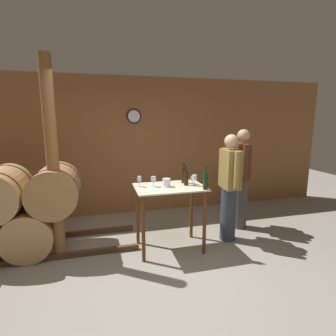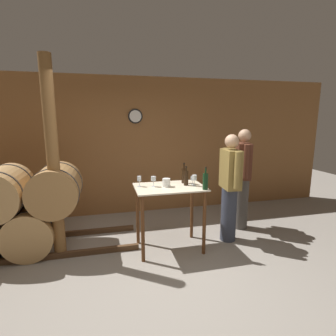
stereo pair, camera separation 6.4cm
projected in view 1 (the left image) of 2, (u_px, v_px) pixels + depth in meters
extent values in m
plane|color=gray|center=(169.00, 284.00, 3.06)|extent=(14.00, 14.00, 0.00)
cube|color=brown|center=(136.00, 147.00, 5.22)|extent=(8.40, 0.05, 2.70)
cylinder|color=black|center=(134.00, 116.00, 5.06)|extent=(0.28, 0.03, 0.28)
cylinder|color=white|center=(134.00, 116.00, 5.05)|extent=(0.23, 0.01, 0.23)
cylinder|color=tan|center=(33.00, 229.00, 3.78)|extent=(0.67, 0.87, 0.67)
cylinder|color=#38383D|center=(28.00, 237.00, 3.53)|extent=(0.69, 0.03, 0.69)
cylinder|color=#38383D|center=(37.00, 222.00, 4.03)|extent=(0.69, 0.03, 0.69)
cylinder|color=tan|center=(1.00, 193.00, 3.59)|extent=(0.67, 0.87, 0.67)
cylinder|color=#38383D|center=(7.00, 188.00, 3.83)|extent=(0.69, 0.03, 0.69)
cylinder|color=#9E7242|center=(56.00, 189.00, 3.76)|extent=(0.67, 0.87, 0.67)
cylinder|color=#38383D|center=(53.00, 194.00, 3.51)|extent=(0.69, 0.03, 0.69)
cylinder|color=#38383D|center=(58.00, 185.00, 4.01)|extent=(0.69, 0.03, 0.69)
cube|color=beige|center=(170.00, 187.00, 3.74)|extent=(0.99, 0.66, 0.02)
cylinder|color=#593319|center=(143.00, 229.00, 3.46)|extent=(0.05, 0.05, 0.93)
cylinder|color=#593319|center=(205.00, 223.00, 3.68)|extent=(0.05, 0.05, 0.93)
cylinder|color=#593319|center=(138.00, 215.00, 3.97)|extent=(0.05, 0.05, 0.93)
cylinder|color=#593319|center=(192.00, 210.00, 4.19)|extent=(0.05, 0.05, 0.93)
cylinder|color=brown|center=(53.00, 162.00, 3.43)|extent=(0.16, 0.16, 2.70)
cylinder|color=black|center=(186.00, 178.00, 3.79)|extent=(0.07, 0.07, 0.21)
cylinder|color=black|center=(186.00, 169.00, 3.76)|extent=(0.02, 0.02, 0.07)
cylinder|color=black|center=(186.00, 167.00, 3.76)|extent=(0.03, 0.03, 0.02)
cylinder|color=black|center=(184.00, 176.00, 3.92)|extent=(0.07, 0.07, 0.22)
cylinder|color=black|center=(184.00, 166.00, 3.89)|extent=(0.02, 0.02, 0.09)
cylinder|color=black|center=(184.00, 163.00, 3.89)|extent=(0.03, 0.03, 0.02)
cylinder|color=black|center=(206.00, 181.00, 3.57)|extent=(0.07, 0.07, 0.22)
cylinder|color=black|center=(206.00, 170.00, 3.54)|extent=(0.02, 0.02, 0.09)
cylinder|color=black|center=(206.00, 167.00, 3.53)|extent=(0.03, 0.03, 0.02)
cylinder|color=silver|center=(139.00, 186.00, 3.73)|extent=(0.06, 0.06, 0.00)
cylinder|color=silver|center=(139.00, 184.00, 3.72)|extent=(0.01, 0.01, 0.08)
cylinder|color=silver|center=(139.00, 179.00, 3.71)|extent=(0.06, 0.06, 0.07)
cylinder|color=silver|center=(154.00, 186.00, 3.72)|extent=(0.06, 0.06, 0.00)
cylinder|color=silver|center=(154.00, 184.00, 3.72)|extent=(0.01, 0.01, 0.08)
cylinder|color=silver|center=(154.00, 179.00, 3.70)|extent=(0.07, 0.07, 0.06)
cylinder|color=silver|center=(194.00, 186.00, 3.77)|extent=(0.06, 0.06, 0.00)
cylinder|color=silver|center=(194.00, 183.00, 3.76)|extent=(0.01, 0.01, 0.08)
cylinder|color=silver|center=(194.00, 177.00, 3.75)|extent=(0.07, 0.07, 0.07)
cylinder|color=silver|center=(193.00, 184.00, 3.85)|extent=(0.06, 0.06, 0.00)
cylinder|color=silver|center=(193.00, 182.00, 3.85)|extent=(0.01, 0.01, 0.06)
cylinder|color=silver|center=(193.00, 178.00, 3.84)|extent=(0.06, 0.06, 0.06)
cylinder|color=white|center=(166.00, 183.00, 3.71)|extent=(0.11, 0.11, 0.12)
cylinder|color=#333847|center=(228.00, 214.00, 4.12)|extent=(0.24, 0.24, 0.85)
cube|color=olive|center=(230.00, 169.00, 3.99)|extent=(0.25, 0.42, 0.59)
sphere|color=tan|center=(231.00, 141.00, 3.91)|extent=(0.21, 0.21, 0.21)
cylinder|color=olive|center=(224.00, 164.00, 4.22)|extent=(0.09, 0.09, 0.53)
cylinder|color=olive|center=(237.00, 170.00, 3.74)|extent=(0.09, 0.09, 0.53)
cylinder|color=#4C4742|center=(240.00, 203.00, 4.59)|extent=(0.24, 0.24, 0.90)
cube|color=#592D1E|center=(242.00, 161.00, 4.45)|extent=(0.34, 0.45, 0.60)
sphere|color=tan|center=(244.00, 135.00, 4.37)|extent=(0.21, 0.21, 0.21)
cylinder|color=#592D1E|center=(240.00, 157.00, 4.69)|extent=(0.09, 0.09, 0.54)
cylinder|color=#592D1E|center=(245.00, 161.00, 4.20)|extent=(0.09, 0.09, 0.54)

